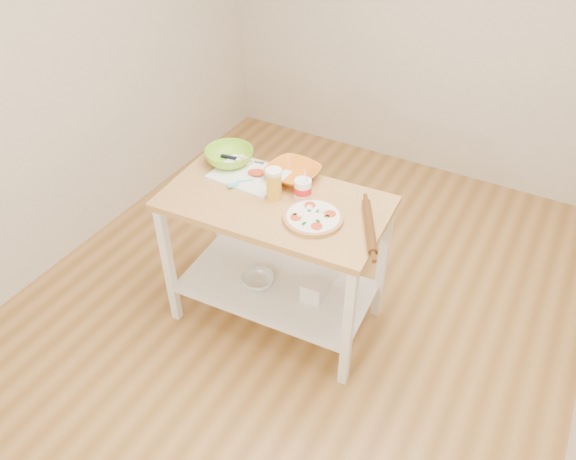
{
  "coord_description": "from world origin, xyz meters",
  "views": [
    {
      "loc": [
        0.86,
        -2.03,
        2.67
      ],
      "look_at": [
        -0.28,
        0.02,
        0.78
      ],
      "focal_mm": 35.0,
      "sensor_mm": 36.0,
      "label": 1
    }
  ],
  "objects_px": {
    "spatula": "(239,183)",
    "rolling_pin": "(369,226)",
    "orange_bowl": "(293,173)",
    "pizza": "(313,217)",
    "shelf_glass_bowl": "(258,280)",
    "green_bowl": "(229,156)",
    "yogurt_tub": "(303,189)",
    "knife": "(236,159)",
    "beer_pint": "(274,184)",
    "prep_island": "(275,236)",
    "cutting_board": "(249,174)",
    "shelf_bin": "(313,290)"
  },
  "relations": [
    {
      "from": "spatula",
      "to": "pizza",
      "type": "bearing_deg",
      "value": -53.16
    },
    {
      "from": "yogurt_tub",
      "to": "green_bowl",
      "type": "bearing_deg",
      "value": 169.37
    },
    {
      "from": "beer_pint",
      "to": "yogurt_tub",
      "type": "distance_m",
      "value": 0.16
    },
    {
      "from": "pizza",
      "to": "green_bowl",
      "type": "relative_size",
      "value": 1.11
    },
    {
      "from": "green_bowl",
      "to": "pizza",
      "type": "bearing_deg",
      "value": -19.93
    },
    {
      "from": "orange_bowl",
      "to": "rolling_pin",
      "type": "xyz_separation_m",
      "value": [
        0.56,
        -0.22,
        -0.01
      ]
    },
    {
      "from": "knife",
      "to": "spatula",
      "type": "bearing_deg",
      "value": -61.26
    },
    {
      "from": "prep_island",
      "to": "beer_pint",
      "type": "xyz_separation_m",
      "value": [
        -0.01,
        0.02,
        0.34
      ]
    },
    {
      "from": "knife",
      "to": "shelf_glass_bowl",
      "type": "relative_size",
      "value": 1.34
    },
    {
      "from": "prep_island",
      "to": "shelf_bin",
      "type": "relative_size",
      "value": 10.16
    },
    {
      "from": "beer_pint",
      "to": "shelf_glass_bowl",
      "type": "distance_m",
      "value": 0.71
    },
    {
      "from": "shelf_glass_bowl",
      "to": "beer_pint",
      "type": "bearing_deg",
      "value": 36.09
    },
    {
      "from": "beer_pint",
      "to": "shelf_bin",
      "type": "xyz_separation_m",
      "value": [
        0.26,
        -0.0,
        -0.67
      ]
    },
    {
      "from": "prep_island",
      "to": "green_bowl",
      "type": "distance_m",
      "value": 0.55
    },
    {
      "from": "rolling_pin",
      "to": "pizza",
      "type": "bearing_deg",
      "value": -167.7
    },
    {
      "from": "pizza",
      "to": "orange_bowl",
      "type": "bearing_deg",
      "value": 134.3
    },
    {
      "from": "pizza",
      "to": "shelf_bin",
      "type": "height_order",
      "value": "pizza"
    },
    {
      "from": "spatula",
      "to": "rolling_pin",
      "type": "xyz_separation_m",
      "value": [
        0.79,
        -0.02,
        0.01
      ]
    },
    {
      "from": "knife",
      "to": "cutting_board",
      "type": "bearing_deg",
      "value": -40.45
    },
    {
      "from": "prep_island",
      "to": "green_bowl",
      "type": "xyz_separation_m",
      "value": [
        -0.42,
        0.19,
        0.29
      ]
    },
    {
      "from": "pizza",
      "to": "shelf_glass_bowl",
      "type": "xyz_separation_m",
      "value": [
        -0.36,
        0.01,
        -0.62
      ]
    },
    {
      "from": "cutting_board",
      "to": "knife",
      "type": "distance_m",
      "value": 0.17
    },
    {
      "from": "cutting_board",
      "to": "green_bowl",
      "type": "xyz_separation_m",
      "value": [
        -0.17,
        0.05,
        0.04
      ]
    },
    {
      "from": "yogurt_tub",
      "to": "rolling_pin",
      "type": "distance_m",
      "value": 0.43
    },
    {
      "from": "knife",
      "to": "yogurt_tub",
      "type": "xyz_separation_m",
      "value": [
        0.52,
        -0.14,
        0.04
      ]
    },
    {
      "from": "pizza",
      "to": "spatula",
      "type": "xyz_separation_m",
      "value": [
        -0.5,
        0.08,
        0.0
      ]
    },
    {
      "from": "pizza",
      "to": "rolling_pin",
      "type": "relative_size",
      "value": 0.77
    },
    {
      "from": "knife",
      "to": "prep_island",
      "type": "bearing_deg",
      "value": -38.71
    },
    {
      "from": "cutting_board",
      "to": "shelf_glass_bowl",
      "type": "xyz_separation_m",
      "value": [
        0.15,
        -0.19,
        -0.62
      ]
    },
    {
      "from": "beer_pint",
      "to": "shelf_bin",
      "type": "distance_m",
      "value": 0.72
    },
    {
      "from": "rolling_pin",
      "to": "yogurt_tub",
      "type": "bearing_deg",
      "value": 168.95
    },
    {
      "from": "orange_bowl",
      "to": "cutting_board",
      "type": "bearing_deg",
      "value": -159.12
    },
    {
      "from": "cutting_board",
      "to": "spatula",
      "type": "relative_size",
      "value": 2.96
    },
    {
      "from": "beer_pint",
      "to": "yogurt_tub",
      "type": "relative_size",
      "value": 0.88
    },
    {
      "from": "beer_pint",
      "to": "rolling_pin",
      "type": "distance_m",
      "value": 0.56
    },
    {
      "from": "pizza",
      "to": "beer_pint",
      "type": "height_order",
      "value": "beer_pint"
    },
    {
      "from": "pizza",
      "to": "orange_bowl",
      "type": "distance_m",
      "value": 0.39
    },
    {
      "from": "prep_island",
      "to": "pizza",
      "type": "xyz_separation_m",
      "value": [
        0.26,
        -0.05,
        0.26
      ]
    },
    {
      "from": "orange_bowl",
      "to": "rolling_pin",
      "type": "relative_size",
      "value": 0.72
    },
    {
      "from": "beer_pint",
      "to": "rolling_pin",
      "type": "relative_size",
      "value": 0.44
    },
    {
      "from": "pizza",
      "to": "shelf_bin",
      "type": "distance_m",
      "value": 0.6
    },
    {
      "from": "green_bowl",
      "to": "yogurt_tub",
      "type": "bearing_deg",
      "value": -10.63
    },
    {
      "from": "yogurt_tub",
      "to": "rolling_pin",
      "type": "bearing_deg",
      "value": -11.05
    },
    {
      "from": "prep_island",
      "to": "pizza",
      "type": "bearing_deg",
      "value": -11.33
    },
    {
      "from": "spatula",
      "to": "green_bowl",
      "type": "xyz_separation_m",
      "value": [
        -0.18,
        0.17,
        0.03
      ]
    },
    {
      "from": "cutting_board",
      "to": "knife",
      "type": "bearing_deg",
      "value": 150.35
    },
    {
      "from": "pizza",
      "to": "yogurt_tub",
      "type": "height_order",
      "value": "yogurt_tub"
    },
    {
      "from": "pizza",
      "to": "shelf_glass_bowl",
      "type": "bearing_deg",
      "value": 178.96
    },
    {
      "from": "pizza",
      "to": "rolling_pin",
      "type": "distance_m",
      "value": 0.29
    },
    {
      "from": "cutting_board",
      "to": "green_bowl",
      "type": "relative_size",
      "value": 1.45
    }
  ]
}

